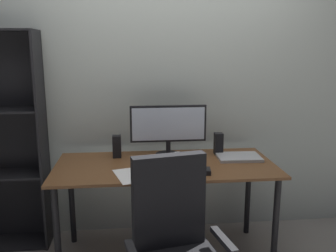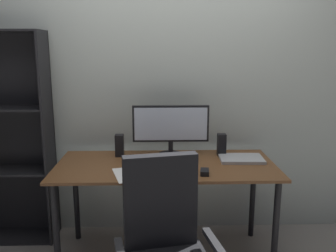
{
  "view_description": "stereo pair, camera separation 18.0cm",
  "coord_description": "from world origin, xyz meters",
  "px_view_note": "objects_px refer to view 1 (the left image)",
  "views": [
    {
      "loc": [
        -0.23,
        -2.47,
        1.56
      ],
      "look_at": [
        0.02,
        -0.04,
        1.03
      ],
      "focal_mm": 38.53,
      "sensor_mm": 36.0,
      "label": 1
    },
    {
      "loc": [
        -0.06,
        -2.48,
        1.56
      ],
      "look_at": [
        0.02,
        -0.04,
        1.03
      ],
      "focal_mm": 38.53,
      "sensor_mm": 36.0,
      "label": 2
    }
  ],
  "objects_px": {
    "coffee_mug": "(179,159)",
    "monitor": "(168,127)",
    "mouse": "(206,171)",
    "desk": "(165,175)",
    "speaker_right": "(218,144)",
    "keyboard": "(171,173)",
    "laptop": "(239,157)",
    "speaker_left": "(117,146)"
  },
  "relations": [
    {
      "from": "desk",
      "to": "keyboard",
      "type": "height_order",
      "value": "keyboard"
    },
    {
      "from": "monitor",
      "to": "keyboard",
      "type": "distance_m",
      "value": 0.48
    },
    {
      "from": "monitor",
      "to": "speaker_left",
      "type": "xyz_separation_m",
      "value": [
        -0.39,
        -0.01,
        -0.14
      ]
    },
    {
      "from": "keyboard",
      "to": "speaker_right",
      "type": "xyz_separation_m",
      "value": [
        0.42,
        0.42,
        0.08
      ]
    },
    {
      "from": "desk",
      "to": "coffee_mug",
      "type": "relative_size",
      "value": 17.26
    },
    {
      "from": "speaker_right",
      "to": "coffee_mug",
      "type": "bearing_deg",
      "value": -145.93
    },
    {
      "from": "keyboard",
      "to": "laptop",
      "type": "bearing_deg",
      "value": 25.23
    },
    {
      "from": "speaker_left",
      "to": "speaker_right",
      "type": "bearing_deg",
      "value": 0.0
    },
    {
      "from": "keyboard",
      "to": "coffee_mug",
      "type": "bearing_deg",
      "value": 65.51
    },
    {
      "from": "desk",
      "to": "speaker_left",
      "type": "relative_size",
      "value": 9.27
    },
    {
      "from": "speaker_left",
      "to": "coffee_mug",
      "type": "bearing_deg",
      "value": -27.78
    },
    {
      "from": "mouse",
      "to": "laptop",
      "type": "relative_size",
      "value": 0.3
    },
    {
      "from": "laptop",
      "to": "speaker_left",
      "type": "xyz_separation_m",
      "value": [
        -0.92,
        0.13,
        0.07
      ]
    },
    {
      "from": "monitor",
      "to": "speaker_right",
      "type": "distance_m",
      "value": 0.42
    },
    {
      "from": "laptop",
      "to": "speaker_right",
      "type": "height_order",
      "value": "speaker_right"
    },
    {
      "from": "mouse",
      "to": "monitor",
      "type": "bearing_deg",
      "value": 123.25
    },
    {
      "from": "coffee_mug",
      "to": "speaker_right",
      "type": "xyz_separation_m",
      "value": [
        0.35,
        0.23,
        0.04
      ]
    },
    {
      "from": "mouse",
      "to": "keyboard",
      "type": "bearing_deg",
      "value": -175.28
    },
    {
      "from": "coffee_mug",
      "to": "monitor",
      "type": "bearing_deg",
      "value": 101.46
    },
    {
      "from": "keyboard",
      "to": "speaker_left",
      "type": "distance_m",
      "value": 0.56
    },
    {
      "from": "monitor",
      "to": "speaker_right",
      "type": "xyz_separation_m",
      "value": [
        0.39,
        -0.01,
        -0.14
      ]
    },
    {
      "from": "keyboard",
      "to": "speaker_right",
      "type": "distance_m",
      "value": 0.6
    },
    {
      "from": "desk",
      "to": "monitor",
      "type": "relative_size",
      "value": 2.7
    },
    {
      "from": "monitor",
      "to": "mouse",
      "type": "bearing_deg",
      "value": -64.39
    },
    {
      "from": "mouse",
      "to": "speaker_left",
      "type": "height_order",
      "value": "speaker_left"
    },
    {
      "from": "monitor",
      "to": "keyboard",
      "type": "relative_size",
      "value": 2.02
    },
    {
      "from": "desk",
      "to": "speaker_left",
      "type": "distance_m",
      "value": 0.44
    },
    {
      "from": "mouse",
      "to": "coffee_mug",
      "type": "relative_size",
      "value": 1.05
    },
    {
      "from": "desk",
      "to": "mouse",
      "type": "relative_size",
      "value": 16.42
    },
    {
      "from": "speaker_right",
      "to": "laptop",
      "type": "bearing_deg",
      "value": -45.17
    },
    {
      "from": "desk",
      "to": "coffee_mug",
      "type": "xyz_separation_m",
      "value": [
        0.09,
        -0.03,
        0.13
      ]
    },
    {
      "from": "monitor",
      "to": "speaker_left",
      "type": "height_order",
      "value": "monitor"
    },
    {
      "from": "speaker_right",
      "to": "keyboard",
      "type": "bearing_deg",
      "value": -135.17
    },
    {
      "from": "mouse",
      "to": "laptop",
      "type": "height_order",
      "value": "mouse"
    },
    {
      "from": "monitor",
      "to": "mouse",
      "type": "xyz_separation_m",
      "value": [
        0.21,
        -0.44,
        -0.21
      ]
    },
    {
      "from": "coffee_mug",
      "to": "laptop",
      "type": "height_order",
      "value": "coffee_mug"
    },
    {
      "from": "keyboard",
      "to": "laptop",
      "type": "xyz_separation_m",
      "value": [
        0.55,
        0.29,
        0.0
      ]
    },
    {
      "from": "coffee_mug",
      "to": "laptop",
      "type": "bearing_deg",
      "value": 12.61
    },
    {
      "from": "keyboard",
      "to": "monitor",
      "type": "bearing_deg",
      "value": 84.09
    },
    {
      "from": "speaker_left",
      "to": "monitor",
      "type": "bearing_deg",
      "value": 1.15
    },
    {
      "from": "monitor",
      "to": "mouse",
      "type": "height_order",
      "value": "monitor"
    },
    {
      "from": "monitor",
      "to": "coffee_mug",
      "type": "height_order",
      "value": "monitor"
    }
  ]
}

